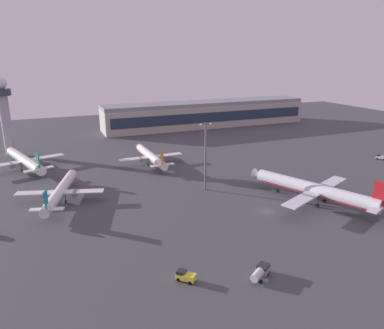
% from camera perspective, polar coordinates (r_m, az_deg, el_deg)
% --- Properties ---
extents(ground_plane, '(416.00, 416.00, 0.00)m').
position_cam_1_polar(ground_plane, '(113.59, 11.73, -7.29)').
color(ground_plane, '#424449').
extents(terminal_building, '(137.70, 22.40, 16.40)m').
position_cam_1_polar(terminal_building, '(242.79, 2.36, 8.01)').
color(terminal_building, '#B2AD99').
rests_on(terminal_building, ground).
extents(control_tower, '(8.00, 8.00, 36.44)m').
position_cam_1_polar(control_tower, '(189.61, -27.57, 7.55)').
color(control_tower, '#A8A8B2').
rests_on(control_tower, ground).
extents(airplane_taxiway_distant, '(34.98, 44.31, 11.97)m').
position_cam_1_polar(airplane_taxiway_distant, '(122.10, 18.95, -3.84)').
color(airplane_taxiway_distant, silver).
rests_on(airplane_taxiway_distant, ground).
extents(airplane_far_stand, '(27.58, 35.09, 9.20)m').
position_cam_1_polar(airplane_far_stand, '(124.87, -20.15, -4.02)').
color(airplane_far_stand, silver).
rests_on(airplane_far_stand, ground).
extents(airplane_mid_apron, '(28.22, 36.30, 9.32)m').
position_cam_1_polar(airplane_mid_apron, '(158.08, -6.52, 1.29)').
color(airplane_mid_apron, white).
rests_on(airplane_mid_apron, ground).
extents(airplane_terminal_side, '(31.64, 40.22, 10.61)m').
position_cam_1_polar(airplane_terminal_side, '(164.73, -24.96, 0.60)').
color(airplane_terminal_side, silver).
rests_on(airplane_terminal_side, ground).
extents(maintenance_van, '(3.99, 4.51, 2.25)m').
position_cam_1_polar(maintenance_van, '(185.91, 27.71, 1.06)').
color(maintenance_van, white).
rests_on(maintenance_van, ground).
extents(fuel_truck, '(6.41, 5.24, 2.35)m').
position_cam_1_polar(fuel_truck, '(82.06, 10.78, -16.33)').
color(fuel_truck, gray).
rests_on(fuel_truck, ground).
extents(baggage_tractor, '(4.23, 4.38, 2.25)m').
position_cam_1_polar(baggage_tractor, '(79.78, -1.03, -17.22)').
color(baggage_tractor, yellow).
rests_on(baggage_tractor, ground).
extents(apron_light_central, '(4.80, 0.90, 24.11)m').
position_cam_1_polar(apron_light_central, '(124.14, 2.15, 1.98)').
color(apron_light_central, slate).
rests_on(apron_light_central, ground).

